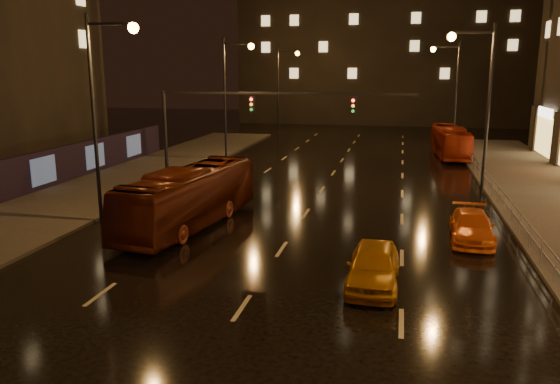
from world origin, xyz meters
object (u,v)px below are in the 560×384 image
object	(u,v)px
bus_red	(190,197)
taxi_far	(472,226)
bus_curb	(450,142)
taxi_near	(373,266)

from	to	relation	value
bus_red	taxi_far	bearing A→B (deg)	9.52
bus_curb	taxi_far	distance (m)	24.92
bus_red	taxi_far	size ratio (longest dim) A/B	2.33
bus_red	taxi_near	distance (m)	10.82
taxi_near	taxi_far	bearing A→B (deg)	58.13
bus_red	bus_curb	size ratio (longest dim) A/B	1.09
taxi_near	taxi_far	size ratio (longest dim) A/B	0.98
bus_red	taxi_far	distance (m)	13.15
taxi_near	taxi_far	distance (m)	7.45
bus_red	taxi_near	world-z (taller)	bus_red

